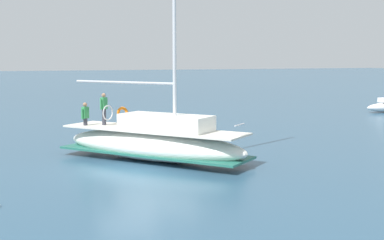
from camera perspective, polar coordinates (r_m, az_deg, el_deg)
ground_plane at (r=22.23m, az=-7.21°, el=-5.55°), size 400.00×400.00×0.00m
main_sailboat at (r=24.17m, az=-4.18°, el=-2.34°), size 9.18×7.58×12.71m
mooring_buoy at (r=33.11m, az=-0.84°, el=-1.12°), size 0.65×0.65×0.92m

